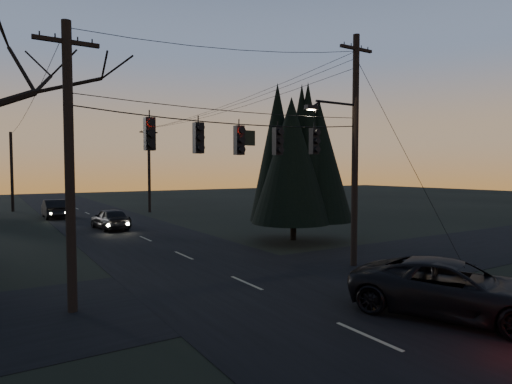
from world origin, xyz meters
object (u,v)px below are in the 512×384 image
utility_pole_right (354,266)px  evergreen_right (294,162)px  utility_pole_far_l (13,211)px  utility_pole_left (73,312)px  utility_pole_far_r (150,212)px  sedan_oncoming_a (110,219)px  sedan_oncoming_b (54,209)px  suv_near (453,289)px

utility_pole_right → evergreen_right: evergreen_right is taller
utility_pole_far_l → utility_pole_left: bearing=-90.0°
utility_pole_far_r → utility_pole_far_l: 14.01m
utility_pole_far_r → sedan_oncoming_a: size_ratio=1.92×
utility_pole_right → utility_pole_far_l: 37.79m
utility_pole_left → sedan_oncoming_b: size_ratio=1.75×
utility_pole_left → sedan_oncoming_a: bearing=73.3°
utility_pole_left → utility_pole_far_l: (0.00, 36.00, 0.00)m
utility_pole_far_l → suv_near: utility_pole_far_l is taller
utility_pole_left → evergreen_right: 15.81m
utility_pole_far_l → utility_pole_far_r: bearing=-34.8°
utility_pole_right → utility_pole_far_r: (0.00, 28.00, 0.00)m
utility_pole_right → sedan_oncoming_b: 28.76m
utility_pole_far_r → suv_near: utility_pole_far_r is taller
utility_pole_far_r → utility_pole_left: bearing=-112.3°
utility_pole_left → suv_near: (9.20, -6.24, 0.79)m
utility_pole_far_l → suv_near: size_ratio=1.40×
sedan_oncoming_a → sedan_oncoming_b: sedan_oncoming_b is taller
evergreen_right → suv_near: 14.36m
utility_pole_far_r → sedan_oncoming_b: bearing=-176.0°
utility_pole_far_r → evergreen_right: evergreen_right is taller
utility_pole_left → utility_pole_far_l: 36.00m
evergreen_right → sedan_oncoming_a: evergreen_right is taller
evergreen_right → suv_near: (-4.22, -13.18, -3.86)m
sedan_oncoming_a → sedan_oncoming_b: bearing=-81.0°
utility_pole_right → utility_pole_left: bearing=180.0°
utility_pole_far_r → sedan_oncoming_a: utility_pole_far_r is taller
utility_pole_far_l → sedan_oncoming_a: size_ratio=1.81×
utility_pole_left → utility_pole_far_l: size_ratio=1.06×
utility_pole_right → sedan_oncoming_a: 18.50m
utility_pole_right → utility_pole_far_l: utility_pole_right is taller
utility_pole_far_r → utility_pole_right: bearing=-90.0°
utility_pole_right → utility_pole_left: size_ratio=1.18×
evergreen_right → sedan_oncoming_a: size_ratio=1.84×
evergreen_right → sedan_oncoming_b: evergreen_right is taller
evergreen_right → sedan_oncoming_a: (-8.22, 10.44, -3.90)m
utility_pole_left → suv_near: bearing=-34.1°
utility_pole_left → sedan_oncoming_a: (5.20, 17.37, 0.75)m
suv_near → sedan_oncoming_b: bearing=76.5°
utility_pole_far_l → evergreen_right: bearing=-65.2°
sedan_oncoming_a → suv_near: bearing=95.2°
utility_pole_left → sedan_oncoming_a: 18.15m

